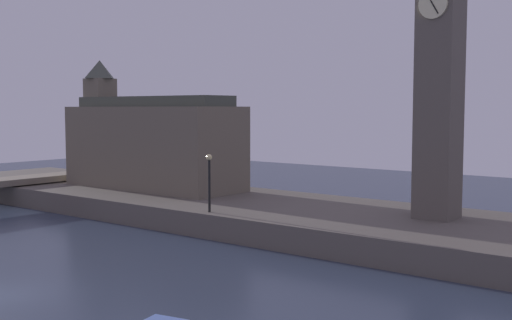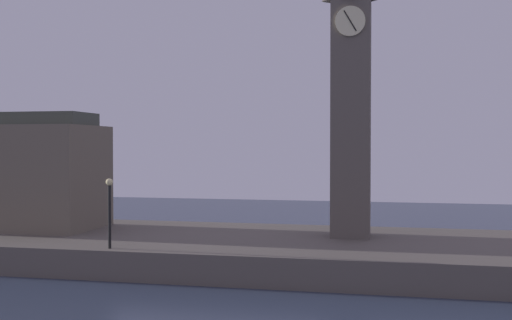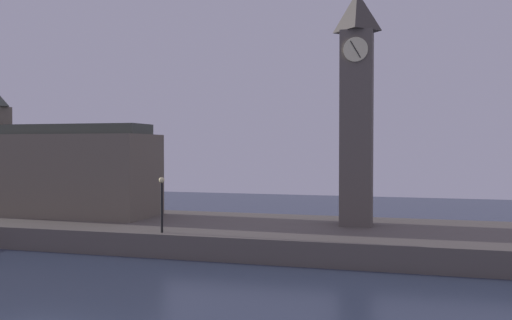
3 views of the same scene
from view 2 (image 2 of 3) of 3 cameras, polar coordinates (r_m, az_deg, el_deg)
far_embankment at (r=36.14m, az=-7.72°, el=-8.10°), size 70.00×12.00×1.50m
clock_tower at (r=35.08m, az=8.90°, el=6.52°), size 2.39×2.43×16.19m
streetlamp at (r=31.54m, az=-13.56°, el=-4.05°), size 0.36×0.36×3.53m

